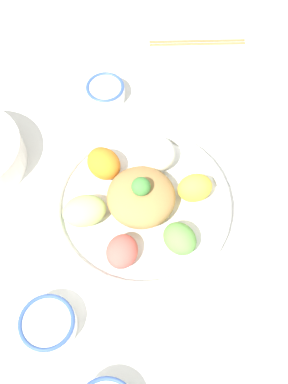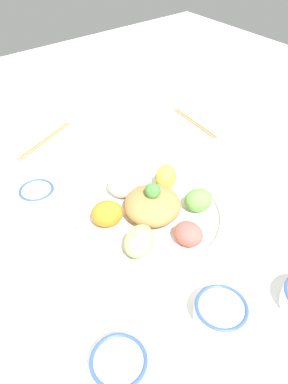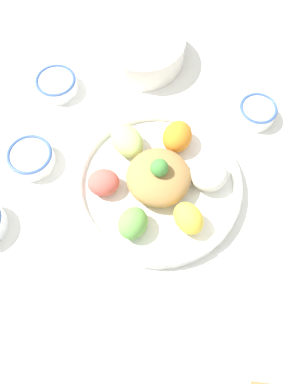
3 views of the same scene
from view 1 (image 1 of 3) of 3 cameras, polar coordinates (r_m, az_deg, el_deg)
The scene contains 6 objects.
ground_plane at distance 0.89m, azimuth 1.60°, elevation -2.81°, with size 2.40×2.40×0.00m, color white.
salad_platter at distance 0.87m, azimuth -0.52°, elevation -1.38°, with size 0.35×0.35×0.11m.
sauce_bowl_red at distance 1.03m, azimuth -4.90°, elevation 12.62°, with size 0.09×0.09×0.04m.
sauce_bowl_dark at distance 0.82m, azimuth -12.09°, elevation -16.07°, with size 0.10×0.10×0.04m.
chopsticks_pair_far at distance 1.17m, azimuth 6.78°, elevation 18.42°, with size 0.11×0.22×0.01m.
serving_spoon_main at distance 0.96m, azimuth 14.79°, elevation 2.41°, with size 0.10×0.11×0.01m.
Camera 1 is at (-0.35, -0.12, 0.81)m, focal length 42.00 mm.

